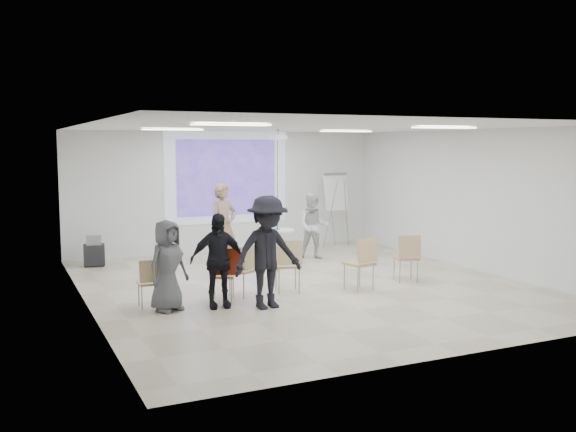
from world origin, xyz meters
name	(u,v)px	position (x,y,z in m)	size (l,w,h in m)	color
floor	(305,288)	(0.00, 0.00, -0.05)	(8.00, 9.00, 0.10)	beige
ceiling	(306,124)	(0.00, 0.00, 3.05)	(8.00, 9.00, 0.10)	white
wall_back	(226,191)	(0.00, 4.55, 1.50)	(8.00, 0.10, 3.00)	silver
wall_left	(82,217)	(-4.05, 0.00, 1.50)	(0.10, 9.00, 3.00)	silver
wall_right	(475,199)	(4.05, 0.00, 1.50)	(0.10, 9.00, 3.00)	silver
projection_halo	(227,177)	(0.00, 4.49, 1.85)	(3.20, 0.01, 2.30)	silver
projection_image	(227,177)	(0.00, 4.47, 1.85)	(2.60, 0.01, 1.90)	#4B31A8
pedestal_table	(280,244)	(0.48, 2.26, 0.44)	(0.83, 0.83, 0.80)	silver
player_left	(223,220)	(-0.84, 2.33, 1.04)	(0.76, 0.51, 2.08)	#A27B63
player_right	(313,223)	(1.43, 2.48, 0.85)	(0.82, 0.66, 1.71)	silver
controller_left	(227,204)	(-0.66, 2.58, 1.37)	(0.04, 0.13, 0.04)	white
controller_right	(302,209)	(1.25, 2.73, 1.15)	(0.04, 0.12, 0.04)	silver
chair_far_left	(150,279)	(-3.07, -0.47, 0.48)	(0.40, 0.42, 0.82)	tan
chair_left_mid	(222,272)	(-1.85, -0.56, 0.52)	(0.55, 0.57, 0.87)	tan
chair_left_inner	(247,266)	(-1.34, -0.37, 0.54)	(0.58, 0.60, 0.92)	tan
chair_center	(288,262)	(-0.56, -0.43, 0.57)	(0.56, 0.59, 0.97)	tan
chair_right_inner	(362,259)	(0.74, -0.84, 0.59)	(0.55, 0.57, 0.99)	tan
chair_right_far	(407,254)	(1.92, -0.58, 0.55)	(0.55, 0.57, 0.94)	tan
red_jacket	(227,261)	(-1.82, -0.71, 0.72)	(0.47, 0.11, 0.45)	#9B2913
laptop	(243,268)	(-1.37, -0.28, 0.49)	(0.34, 0.24, 0.03)	black
audience_left	(217,254)	(-2.04, -0.88, 0.90)	(1.04, 0.63, 1.79)	black
audience_mid	(267,245)	(-1.32, -1.27, 1.05)	(1.36, 0.74, 2.10)	black
audience_outer	(167,260)	(-2.85, -0.77, 0.83)	(0.81, 0.53, 1.66)	#545358
flipchart_easel	(336,192)	(2.79, 3.88, 1.43)	(0.84, 0.64, 1.94)	#94969C
av_cart	(94,252)	(-3.39, 3.70, 0.31)	(0.49, 0.41, 0.68)	black
ceiling_projector	(278,144)	(0.10, 1.49, 2.69)	(0.30, 0.25, 3.00)	white
fluor_panel_nw	(173,130)	(-2.00, 2.00, 2.97)	(1.20, 0.30, 0.02)	white
fluor_panel_ne	(346,131)	(2.00, 2.00, 2.97)	(1.20, 0.30, 0.02)	white
fluor_panel_sw	(231,125)	(-2.00, -1.50, 2.97)	(1.20, 0.30, 0.02)	white
fluor_panel_se	(444,128)	(2.00, -1.50, 2.97)	(1.20, 0.30, 0.02)	white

